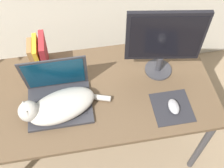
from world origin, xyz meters
name	(u,v)px	position (x,y,z in m)	size (l,w,h in m)	color
desk	(86,99)	(0.00, 0.34, 0.64)	(1.49, 0.68, 0.71)	brown
laptop	(58,96)	(-0.15, 0.31, 0.76)	(0.35, 0.28, 0.29)	#2D2D33
cat	(56,106)	(-0.16, 0.24, 0.76)	(0.50, 0.29, 0.14)	#B2ADA3
external_monitor	(164,41)	(0.46, 0.43, 0.96)	(0.42, 0.16, 0.45)	#333338
mousepad	(171,108)	(0.46, 0.16, 0.71)	(0.21, 0.21, 0.00)	#232328
computer_mouse	(173,107)	(0.47, 0.16, 0.73)	(0.06, 0.10, 0.03)	#99999E
book_row	(39,55)	(-0.24, 0.59, 0.81)	(0.10, 0.17, 0.22)	olive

